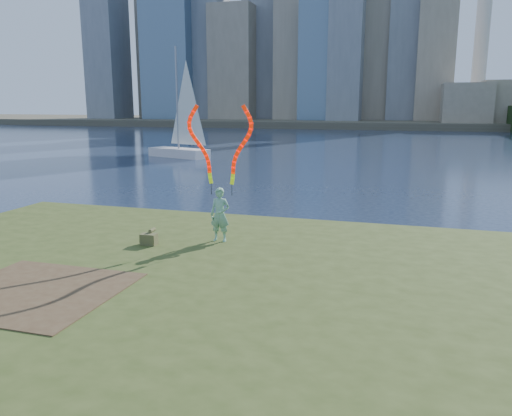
% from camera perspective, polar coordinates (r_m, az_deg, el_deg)
% --- Properties ---
extents(ground, '(320.00, 320.00, 0.00)m').
position_cam_1_polar(ground, '(12.31, -5.81, -8.82)').
color(ground, '#17233B').
rests_on(ground, ground).
extents(grassy_knoll, '(20.00, 18.00, 0.80)m').
position_cam_1_polar(grassy_knoll, '(10.25, -10.80, -11.29)').
color(grassy_knoll, '#364518').
rests_on(grassy_knoll, ground).
extents(dirt_patch, '(3.20, 3.00, 0.02)m').
position_cam_1_polar(dirt_patch, '(10.57, -24.01, -8.69)').
color(dirt_patch, '#47331E').
rests_on(dirt_patch, grassy_knoll).
extents(far_shore, '(320.00, 40.00, 1.20)m').
position_cam_1_polar(far_shore, '(105.79, 14.30, 9.46)').
color(far_shore, '#4D4838').
rests_on(far_shore, ground).
extents(woman_with_ribbons, '(1.97, 0.34, 3.82)m').
position_cam_1_polar(woman_with_ribbons, '(12.86, -4.10, 2.56)').
color(woman_with_ribbons, '#1B7649').
rests_on(woman_with_ribbons, grassy_knoll).
extents(canvas_bag, '(0.41, 0.47, 0.38)m').
position_cam_1_polar(canvas_bag, '(13.03, -12.12, -3.43)').
color(canvas_bag, '#464527').
rests_on(canvas_bag, grassy_knoll).
extents(sailboat, '(5.78, 3.58, 8.85)m').
position_cam_1_polar(sailboat, '(41.54, -8.57, 7.83)').
color(sailboat, silver).
rests_on(sailboat, ground).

